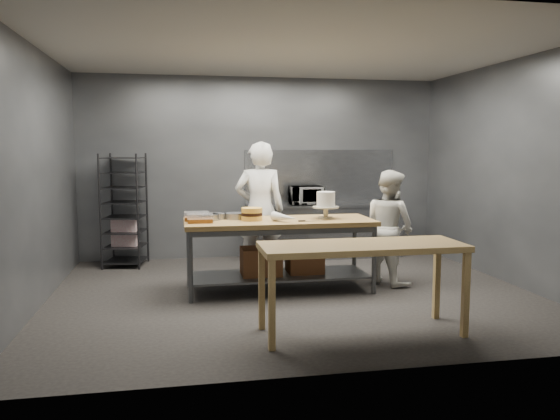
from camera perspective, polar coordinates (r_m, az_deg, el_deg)
name	(u,v)px	position (r m, az deg, el deg)	size (l,w,h in m)	color
ground	(293,293)	(6.99, 1.38, -8.68)	(6.00, 6.00, 0.00)	black
back_wall	(262,168)	(9.22, -1.85, 4.43)	(6.00, 0.04, 3.00)	#4C4F54
work_table	(279,246)	(7.02, -0.06, -3.82)	(2.40, 0.90, 0.92)	olive
near_counter	(362,252)	(5.41, 8.57, -4.40)	(2.00, 0.70, 0.90)	olive
back_counter	(324,230)	(9.21, 4.64, -2.14)	(2.60, 0.60, 0.90)	slate
splashback_panel	(320,176)	(9.41, 4.21, 3.55)	(2.60, 0.02, 0.90)	slate
speed_rack	(124,211)	(8.79, -15.94, -0.12)	(0.70, 0.74, 1.75)	black
chef_behind	(260,210)	(7.72, -2.13, 0.01)	(0.70, 0.46, 1.92)	white
chef_right	(389,227)	(7.51, 11.35, -1.76)	(0.75, 0.58, 1.54)	silver
microwave	(306,195)	(9.06, 2.75, 1.54)	(0.54, 0.37, 0.30)	black
frosted_cake_stand	(326,202)	(7.07, 4.81, 0.86)	(0.34, 0.34, 0.35)	#B3AA8F
layer_cake	(252,214)	(6.90, -2.96, -0.43)	(0.27, 0.27, 0.16)	gold
cake_pans	(221,216)	(7.03, -6.20, -0.67)	(0.63, 0.36, 0.07)	gray
piping_bag	(285,217)	(6.72, 0.48, -0.77)	(0.12, 0.12, 0.38)	silver
offset_spatula	(309,221)	(6.81, 3.01, -1.15)	(0.36, 0.02, 0.02)	slate
pastry_clamshells	(198,217)	(6.85, -8.54, -0.74)	(0.34, 0.42, 0.11)	#A55821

